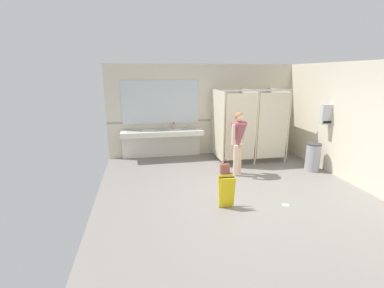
% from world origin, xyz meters
% --- Properties ---
extents(ground_plane, '(5.90, 6.78, 0.10)m').
position_xyz_m(ground_plane, '(0.00, 0.00, -0.05)').
color(ground_plane, gray).
extents(wall_back, '(5.90, 0.12, 2.70)m').
position_xyz_m(wall_back, '(0.00, 3.15, 1.35)').
color(wall_back, beige).
rests_on(wall_back, ground_plane).
extents(wall_side_right, '(0.12, 6.78, 2.70)m').
position_xyz_m(wall_side_right, '(2.71, 0.00, 1.35)').
color(wall_side_right, beige).
rests_on(wall_side_right, ground_plane).
extents(wall_back_tile_band, '(5.90, 0.01, 0.06)m').
position_xyz_m(wall_back_tile_band, '(0.00, 3.08, 1.05)').
color(wall_back_tile_band, '#9E937F').
rests_on(wall_back_tile_band, wall_back).
extents(vanity_counter, '(2.32, 0.55, 0.96)m').
position_xyz_m(vanity_counter, '(-1.40, 2.88, 0.62)').
color(vanity_counter, silver).
rests_on(vanity_counter, ground_plane).
extents(mirror_panel, '(2.22, 0.02, 1.25)m').
position_xyz_m(mirror_panel, '(-1.40, 3.08, 1.62)').
color(mirror_panel, silver).
rests_on(mirror_panel, wall_back).
extents(bathroom_stalls, '(1.88, 1.32, 2.03)m').
position_xyz_m(bathroom_stalls, '(1.04, 2.22, 1.06)').
color(bathroom_stalls, beige).
rests_on(bathroom_stalls, ground_plane).
extents(paper_towel_dispenser_upper, '(0.38, 0.13, 0.49)m').
position_xyz_m(paper_towel_dispenser_upper, '(2.58, 1.07, 1.45)').
color(paper_towel_dispenser_upper, '#B7BABF').
rests_on(paper_towel_dispenser_upper, wall_side_right).
extents(trash_bin, '(0.36, 0.36, 0.72)m').
position_xyz_m(trash_bin, '(2.30, 1.07, 0.36)').
color(trash_bin, '#99999E').
rests_on(trash_bin, ground_plane).
extents(person_standing, '(0.56, 0.56, 1.55)m').
position_xyz_m(person_standing, '(0.30, 1.15, 0.97)').
color(person_standing, beige).
rests_on(person_standing, ground_plane).
extents(handbag, '(0.23, 0.11, 0.37)m').
position_xyz_m(handbag, '(0.02, 1.27, 0.13)').
color(handbag, '#934C42').
rests_on(handbag, ground_plane).
extents(soap_dispenser, '(0.07, 0.07, 0.19)m').
position_xyz_m(soap_dispenser, '(-1.04, 2.96, 0.93)').
color(soap_dispenser, '#D899B2').
rests_on(soap_dispenser, vanity_counter).
extents(wet_floor_sign, '(0.28, 0.19, 0.60)m').
position_xyz_m(wet_floor_sign, '(-0.48, -0.43, 0.31)').
color(wet_floor_sign, yellow).
rests_on(wet_floor_sign, ground_plane).
extents(floor_drain_cover, '(0.14, 0.14, 0.01)m').
position_xyz_m(floor_drain_cover, '(0.66, -0.58, 0.00)').
color(floor_drain_cover, '#B7BABF').
rests_on(floor_drain_cover, ground_plane).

